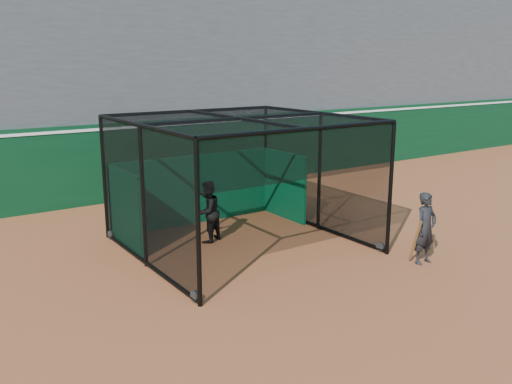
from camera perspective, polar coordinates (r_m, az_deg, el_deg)
ground at (r=10.83m, az=0.84°, el=-10.08°), size 120.00×120.00×0.00m
outfield_wall at (r=17.83m, az=-15.10°, el=3.13°), size 50.00×0.50×2.50m
grandstand at (r=21.18m, az=-19.15°, el=13.08°), size 50.00×7.85×8.95m
batting_cage at (r=12.86m, az=-1.67°, el=0.88°), size 5.01×4.97×3.07m
batter at (r=13.35m, az=-5.11°, el=-2.08°), size 0.92×0.83×1.53m
on_deck_player at (r=12.44m, az=17.41°, el=-3.68°), size 0.62×0.43×1.60m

